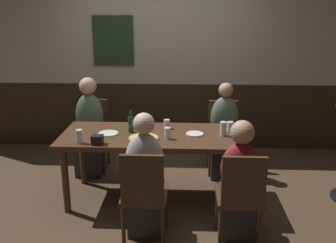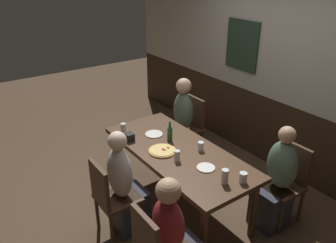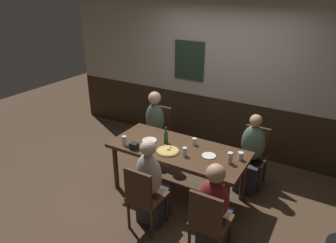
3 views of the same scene
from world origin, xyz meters
name	(u,v)px [view 3 (image 3 of 3)]	position (x,y,z in m)	size (l,w,h in m)	color
ground_plane	(177,193)	(0.00, 0.00, 0.00)	(12.00, 12.00, 0.00)	#4C3826
wall_back	(225,79)	(0.00, 1.65, 1.30)	(6.40, 0.13, 2.60)	#332316
dining_table	(178,153)	(0.00, 0.00, 0.66)	(1.88, 0.82, 0.74)	#472D1C
chair_left_far	(159,129)	(-0.83, 0.83, 0.50)	(0.40, 0.40, 0.88)	#422B1C
chair_right_far	(254,153)	(0.83, 0.83, 0.50)	(0.40, 0.40, 0.88)	#422B1C
chair_mid_near	(144,195)	(0.00, -0.83, 0.50)	(0.40, 0.40, 0.88)	#422B1C
chair_right_near	(208,220)	(0.83, -0.83, 0.50)	(0.40, 0.40, 0.88)	#422B1C
person_left_far	(154,131)	(-0.83, 0.67, 0.51)	(0.34, 0.37, 1.20)	#2D2D38
person_right_far	(250,159)	(0.83, 0.67, 0.48)	(0.34, 0.37, 1.15)	#2D2D38
person_mid_near	(151,188)	(0.00, -0.67, 0.49)	(0.34, 0.37, 1.17)	#2D2D38
person_right_near	(214,213)	(0.83, -0.66, 0.47)	(0.34, 0.37, 1.11)	#2D2D38
pizza	(168,151)	(-0.07, -0.16, 0.75)	(0.30, 0.30, 0.03)	tan
pint_glass_pale	(194,142)	(0.15, 0.20, 0.78)	(0.06, 0.06, 0.10)	silver
pint_glass_stout	(230,158)	(0.74, -0.02, 0.81)	(0.07, 0.07, 0.15)	silver
pint_glass_amber	(240,156)	(0.83, 0.14, 0.78)	(0.07, 0.07, 0.10)	silver
beer_glass_half	(124,141)	(-0.68, -0.30, 0.80)	(0.06, 0.06, 0.13)	silver
tumbler_water	(185,152)	(0.17, -0.14, 0.79)	(0.06, 0.06, 0.12)	silver
beer_bottle_green	(166,137)	(-0.22, 0.05, 0.83)	(0.06, 0.06, 0.24)	#194723
plate_white_large	(150,140)	(-0.45, -0.01, 0.75)	(0.21, 0.21, 0.01)	white
plate_white_small	(209,156)	(0.45, 0.01, 0.75)	(0.18, 0.18, 0.01)	white
condiment_caddy	(134,146)	(-0.50, -0.32, 0.79)	(0.11, 0.09, 0.09)	black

